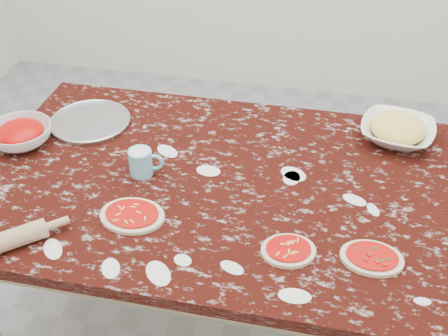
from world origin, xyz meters
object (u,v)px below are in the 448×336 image
worktable (224,200)px  pizza_tray (90,122)px  cheese_bowl (397,132)px  flour_mug (142,162)px  sauce_bowl (21,135)px

worktable → pizza_tray: 0.61m
worktable → cheese_bowl: size_ratio=6.30×
pizza_tray → flour_mug: (0.29, -0.25, 0.04)m
worktable → cheese_bowl: cheese_bowl is taller
sauce_bowl → flour_mug: 0.48m
pizza_tray → cheese_bowl: bearing=6.7°
pizza_tray → cheese_bowl: cheese_bowl is taller
pizza_tray → flour_mug: size_ratio=2.56×
worktable → sauce_bowl: sauce_bowl is taller
worktable → flour_mug: bearing=-176.1°
flour_mug → cheese_bowl: bearing=24.6°
flour_mug → sauce_bowl: bearing=171.0°
worktable → pizza_tray: bearing=157.8°
worktable → pizza_tray: (-0.56, 0.23, 0.09)m
worktable → cheese_bowl: 0.67m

